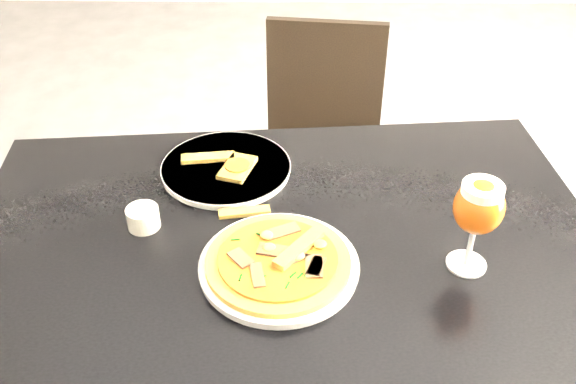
{
  "coord_description": "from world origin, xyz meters",
  "views": [
    {
      "loc": [
        -0.22,
        -1.18,
        1.54
      ],
      "look_at": [
        -0.24,
        -0.23,
        0.83
      ],
      "focal_mm": 40.0,
      "sensor_mm": 36.0,
      "label": 1
    }
  ],
  "objects_px": {
    "pizza": "(278,260)",
    "beer_glass": "(479,208)",
    "dining_table": "(285,274)",
    "chair_far": "(320,148)"
  },
  "relations": [
    {
      "from": "pizza",
      "to": "beer_glass",
      "type": "xyz_separation_m",
      "value": [
        0.34,
        0.02,
        0.11
      ]
    },
    {
      "from": "pizza",
      "to": "beer_glass",
      "type": "bearing_deg",
      "value": 2.95
    },
    {
      "from": "pizza",
      "to": "chair_far",
      "type": "bearing_deg",
      "value": 82.88
    },
    {
      "from": "dining_table",
      "to": "beer_glass",
      "type": "relative_size",
      "value": 7.02
    },
    {
      "from": "chair_far",
      "to": "pizza",
      "type": "distance_m",
      "value": 0.93
    },
    {
      "from": "dining_table",
      "to": "beer_glass",
      "type": "bearing_deg",
      "value": -16.59
    },
    {
      "from": "beer_glass",
      "to": "pizza",
      "type": "bearing_deg",
      "value": -177.05
    },
    {
      "from": "dining_table",
      "to": "pizza",
      "type": "bearing_deg",
      "value": -102.95
    },
    {
      "from": "dining_table",
      "to": "beer_glass",
      "type": "height_order",
      "value": "beer_glass"
    },
    {
      "from": "dining_table",
      "to": "chair_far",
      "type": "xyz_separation_m",
      "value": [
        0.1,
        0.78,
        -0.21
      ]
    }
  ]
}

